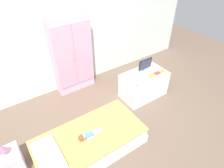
# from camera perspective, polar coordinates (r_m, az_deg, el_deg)

# --- Properties ---
(ground_plane) EXTENTS (10.00, 10.00, 0.02)m
(ground_plane) POSITION_cam_1_polar(r_m,az_deg,el_deg) (3.45, -1.21, -13.22)
(ground_plane) COLOR brown
(back_wall) EXTENTS (6.40, 0.05, 2.70)m
(back_wall) POSITION_cam_1_polar(r_m,az_deg,el_deg) (3.85, -14.97, 16.31)
(back_wall) COLOR silver
(back_wall) RESTS_ON ground_plane
(bed) EXTENTS (1.66, 0.84, 0.31)m
(bed) POSITION_cam_1_polar(r_m,az_deg,el_deg) (3.11, -6.55, -16.66)
(bed) COLOR white
(bed) RESTS_ON ground_plane
(pillow) EXTENTS (0.32, 0.60, 0.05)m
(pillow) POSITION_cam_1_polar(r_m,az_deg,el_deg) (2.87, -18.49, -19.53)
(pillow) COLOR white
(pillow) RESTS_ON bed
(doll) EXTENTS (0.39, 0.14, 0.10)m
(doll) POSITION_cam_1_polar(r_m,az_deg,el_deg) (2.93, -7.72, -15.11)
(doll) COLOR #4C84C6
(doll) RESTS_ON bed
(nightstand) EXTENTS (0.32, 0.32, 0.40)m
(nightstand) POSITION_cam_1_polar(r_m,az_deg,el_deg) (3.16, -28.02, -20.08)
(nightstand) COLOR silver
(nightstand) RESTS_ON ground_plane
(table_lamp) EXTENTS (0.12, 0.12, 0.18)m
(table_lamp) POSITION_cam_1_polar(r_m,az_deg,el_deg) (2.92, -29.90, -16.46)
(table_lamp) COLOR #B7B2AD
(table_lamp) RESTS_ON nightstand
(wardrobe) EXTENTS (0.79, 0.30, 1.59)m
(wardrobe) POSITION_cam_1_polar(r_m,az_deg,el_deg) (3.94, -11.77, 8.35)
(wardrobe) COLOR #EFADCC
(wardrobe) RESTS_ON ground_plane
(tv_stand) EXTENTS (0.91, 0.53, 0.53)m
(tv_stand) POSITION_cam_1_polar(r_m,az_deg,el_deg) (3.97, 9.35, -0.22)
(tv_stand) COLOR white
(tv_stand) RESTS_ON ground_plane
(tv_monitor) EXTENTS (0.31, 0.10, 0.26)m
(tv_monitor) POSITION_cam_1_polar(r_m,az_deg,el_deg) (3.84, 9.93, 5.80)
(tv_monitor) COLOR #99999E
(tv_monitor) RESTS_ON tv_stand
(rocking_horse_toy) EXTENTS (0.10, 0.04, 0.12)m
(rocking_horse_toy) POSITION_cam_1_polar(r_m,az_deg,el_deg) (3.47, 7.40, 0.31)
(rocking_horse_toy) COLOR #8E6642
(rocking_horse_toy) RESTS_ON tv_stand
(book_yellow) EXTENTS (0.13, 0.11, 0.02)m
(book_yellow) POSITION_cam_1_polar(r_m,az_deg,el_deg) (3.79, 11.72, 2.51)
(book_yellow) COLOR gold
(book_yellow) RESTS_ON tv_stand
(book_red) EXTENTS (0.12, 0.09, 0.01)m
(book_red) POSITION_cam_1_polar(r_m,az_deg,el_deg) (3.88, 13.27, 3.16)
(book_red) COLOR #CC3838
(book_red) RESTS_ON tv_stand
(book_orange) EXTENTS (0.14, 0.09, 0.01)m
(book_orange) POSITION_cam_1_polar(r_m,az_deg,el_deg) (3.97, 14.64, 3.75)
(book_orange) COLOR orange
(book_orange) RESTS_ON tv_stand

